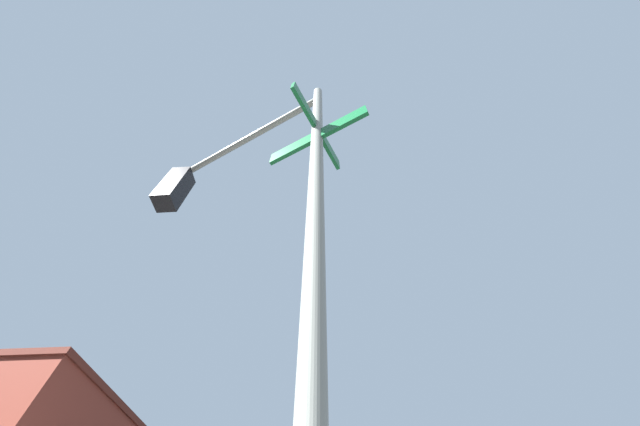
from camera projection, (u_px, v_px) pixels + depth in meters
name	position (u px, v px, depth m)	size (l,w,h in m)	color
traffic_signal_near	(231.00, 185.00, 3.29)	(1.61, 2.87, 6.08)	slate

